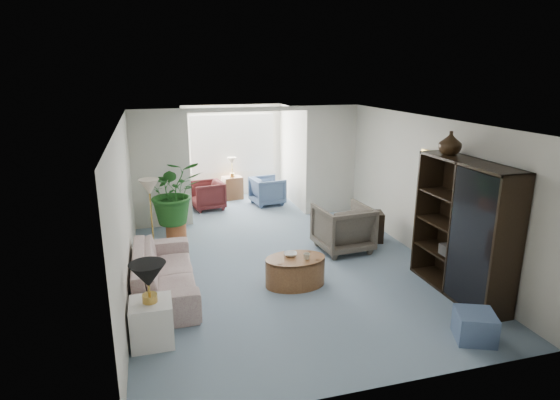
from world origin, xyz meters
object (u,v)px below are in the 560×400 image
object	(u,v)px
sunroom_chair_maroon	(207,195)
sunroom_chair_blue	(267,191)
end_table	(152,322)
coffee_table	(295,271)
plant_pot	(176,231)
wingback_chair	(343,228)
side_table_dark	(370,226)
framed_picture	(432,166)
sunroom_table	(233,188)
coffee_cup	(307,256)
coffee_bowl	(290,254)
sofa	(164,272)
table_lamp	(148,275)
ottoman	(475,326)
floor_lamp	(149,187)
cabinet_urn	(450,143)
entertainment_cabinet	(463,229)

from	to	relation	value
sunroom_chair_maroon	sunroom_chair_blue	bearing A→B (deg)	81.26
end_table	coffee_table	bearing A→B (deg)	25.85
plant_pot	wingback_chair	bearing A→B (deg)	-26.52
sunroom_chair_blue	side_table_dark	bearing A→B (deg)	-165.87
framed_picture	sunroom_table	distance (m)	5.73
coffee_cup	plant_pot	bearing A→B (deg)	123.59
end_table	coffee_bowl	world-z (taller)	end_table
sofa	sunroom_chair_maroon	xyz separation A→B (m)	(1.17, 4.21, 0.01)
table_lamp	side_table_dark	bearing A→B (deg)	31.05
ottoman	sunroom_chair_blue	distance (m)	6.65
ottoman	floor_lamp	bearing A→B (deg)	133.21
coffee_bowl	sunroom_chair_maroon	distance (m)	4.47
floor_lamp	ottoman	bearing A→B (deg)	-46.79
table_lamp	wingback_chair	xyz separation A→B (m)	(3.46, 2.21, -0.47)
cabinet_urn	plant_pot	size ratio (longest dim) A/B	0.88
coffee_table	sunroom_table	bearing A→B (deg)	90.52
coffee_cup	floor_lamp	bearing A→B (deg)	137.52
sunroom_chair_blue	framed_picture	bearing A→B (deg)	-165.47
cabinet_urn	plant_pot	world-z (taller)	cabinet_urn
entertainment_cabinet	side_table_dark	bearing A→B (deg)	96.77
end_table	sunroom_table	world-z (taller)	sunroom_table
side_table_dark	sunroom_chair_blue	xyz separation A→B (m)	(-1.29, 3.05, 0.05)
framed_picture	sofa	xyz separation A→B (m)	(-4.47, -0.02, -1.37)
side_table_dark	sunroom_chair_blue	world-z (taller)	sunroom_chair_blue
side_table_dark	entertainment_cabinet	world-z (taller)	entertainment_cabinet
coffee_cup	sunroom_table	world-z (taller)	sunroom_table
entertainment_cabinet	sunroom_chair_blue	bearing A→B (deg)	106.14
floor_lamp	side_table_dark	bearing A→B (deg)	-7.14
end_table	cabinet_urn	size ratio (longest dim) A/B	1.57
table_lamp	wingback_chair	world-z (taller)	table_lamp
sofa	plant_pot	distance (m)	2.36
coffee_bowl	ottoman	xyz separation A→B (m)	(1.73, -2.17, -0.29)
side_table_dark	sunroom_table	bearing A→B (deg)	118.18
ottoman	plant_pot	xyz separation A→B (m)	(-3.35, 4.69, -0.02)
ottoman	sunroom_chair_maroon	distance (m)	7.03
framed_picture	coffee_bowl	distance (m)	2.84
sofa	cabinet_urn	distance (m)	4.69
framed_picture	coffee_bowl	size ratio (longest dim) A/B	2.42
coffee_table	sunroom_table	world-z (taller)	sunroom_table
ottoman	sunroom_table	world-z (taller)	sunroom_table
framed_picture	cabinet_urn	size ratio (longest dim) A/B	1.42
entertainment_cabinet	sunroom_table	xyz separation A→B (m)	(-2.32, 6.18, -0.72)
wingback_chair	table_lamp	bearing A→B (deg)	27.74
coffee_table	coffee_cup	size ratio (longest dim) A/B	9.39
sunroom_table	sunroom_chair_maroon	bearing A→B (deg)	-135.00
coffee_cup	cabinet_urn	size ratio (longest dim) A/B	0.29
sofa	ottoman	size ratio (longest dim) A/B	4.94
coffee_table	plant_pot	xyz separation A→B (m)	(-1.66, 2.63, -0.07)
entertainment_cabinet	plant_pot	size ratio (longest dim) A/B	5.06
sunroom_chair_blue	table_lamp	bearing A→B (deg)	143.92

